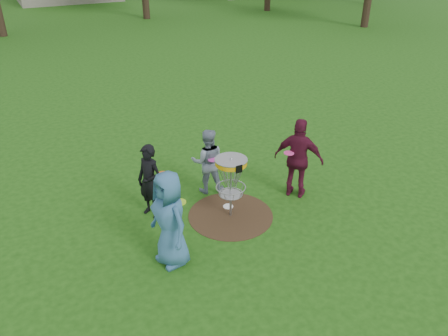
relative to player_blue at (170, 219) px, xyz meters
name	(u,v)px	position (x,y,z in m)	size (l,w,h in m)	color
ground	(231,215)	(1.62, 0.77, -0.92)	(100.00, 100.00, 0.00)	#19470F
dirt_patch	(231,215)	(1.62, 0.77, -0.91)	(1.80, 1.80, 0.01)	#47331E
player_blue	(170,219)	(0.00, 0.00, 0.00)	(0.90, 0.58, 1.84)	#33638E
player_black	(150,182)	(0.18, 1.58, -0.11)	(0.59, 0.39, 1.61)	black
player_grey	(208,161)	(1.64, 1.90, -0.15)	(0.74, 0.58, 1.53)	gray
player_maroon	(299,159)	(3.32, 0.80, 0.01)	(1.09, 0.45, 1.85)	#521229
disc_on_grass	(228,207)	(1.73, 1.07, -0.91)	(0.22, 0.22, 0.02)	white
disc_golf_basket	(231,174)	(1.62, 0.77, 0.10)	(0.66, 0.67, 1.38)	#9EA0A5
held_discs	(213,171)	(1.34, 0.99, 0.13)	(3.01, 1.72, 0.22)	#9CD818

